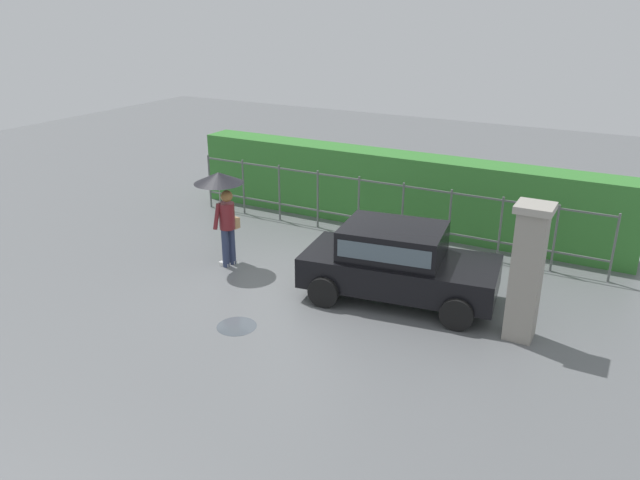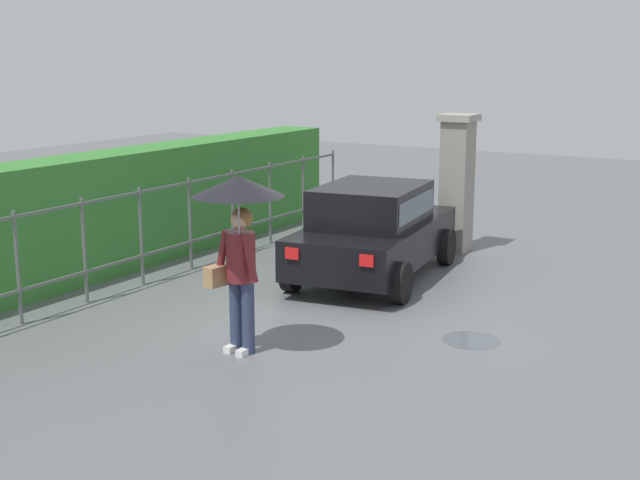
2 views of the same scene
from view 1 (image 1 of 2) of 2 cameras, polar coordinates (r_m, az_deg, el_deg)
name	(u,v)px [view 1 (image 1 of 2)]	position (r m, az deg, el deg)	size (l,w,h in m)	color
ground_plane	(291,286)	(12.58, -2.68, -4.33)	(40.00, 40.00, 0.00)	slate
car	(397,260)	(11.86, 7.18, -1.86)	(3.91, 2.28, 1.48)	black
pedestrian	(222,195)	(13.17, -9.12, 4.17)	(1.05, 1.05, 2.11)	#2D3856
gate_pillar	(527,272)	(10.78, 18.71, -2.80)	(0.60, 0.60, 2.42)	gray
fence_section	(380,207)	(14.86, 5.63, 3.11)	(10.42, 0.05, 1.50)	#59605B
hedge_row	(397,190)	(15.77, 7.21, 4.61)	(11.37, 0.90, 1.90)	#387F33
puddle_near	(237,326)	(11.19, -7.76, -7.97)	(0.72, 0.72, 0.00)	#4C545B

